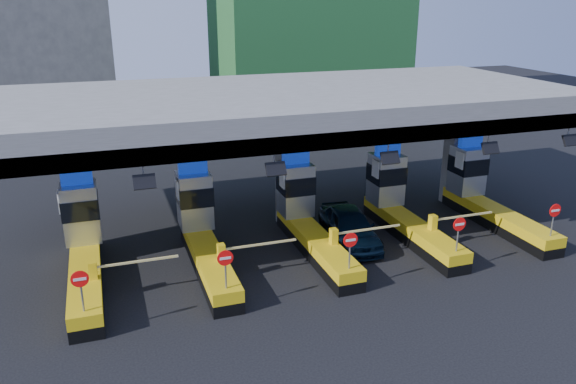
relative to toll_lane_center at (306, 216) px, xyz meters
name	(u,v)px	position (x,y,z in m)	size (l,w,h in m)	color
ground	(308,246)	(0.00, -0.28, -1.40)	(120.00, 120.00, 0.00)	black
toll_canopy	(289,108)	(0.00, 2.59, 4.74)	(28.00, 12.09, 7.00)	slate
toll_lane_far_left	(83,245)	(-10.00, 0.00, 0.00)	(4.43, 8.00, 4.16)	black
toll_lane_left	(202,230)	(-5.00, 0.00, 0.00)	(4.43, 8.00, 4.16)	black
toll_lane_center	(306,216)	(0.00, 0.00, 0.00)	(4.43, 8.00, 4.16)	black
toll_lane_right	(399,205)	(5.00, 0.00, 0.00)	(4.43, 8.00, 4.16)	black
toll_lane_far_right	(483,194)	(10.00, 0.00, 0.00)	(4.43, 8.00, 4.16)	black
bg_building_concrete	(29,23)	(-14.00, 35.72, 7.60)	(14.00, 10.00, 18.00)	#4C4C49
van	(349,226)	(1.97, -0.64, -0.53)	(2.05, 5.09, 1.73)	black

